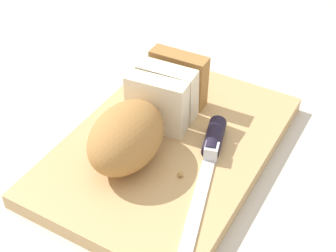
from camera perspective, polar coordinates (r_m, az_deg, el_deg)
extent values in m
plane|color=beige|center=(0.72, 0.00, -3.26)|extent=(3.00, 3.00, 0.00)
cube|color=tan|center=(0.71, 0.00, -2.57)|extent=(0.39, 0.27, 0.02)
ellipsoid|color=#A8753D|center=(0.65, -4.86, -1.29)|extent=(0.14, 0.10, 0.08)
cube|color=#F2E8CC|center=(0.70, -1.33, 2.49)|extent=(0.04, 0.09, 0.08)
cube|color=#F2E8CC|center=(0.73, -0.05, 4.09)|extent=(0.04, 0.09, 0.09)
cube|color=#A8753D|center=(0.76, 1.21, 5.55)|extent=(0.03, 0.09, 0.08)
cube|color=silver|center=(0.60, 2.87, -11.30)|extent=(0.23, 0.08, 0.00)
cylinder|color=black|center=(0.70, 5.39, -1.30)|extent=(0.07, 0.04, 0.03)
cube|color=silver|center=(0.67, 4.89, -3.26)|extent=(0.02, 0.02, 0.02)
sphere|color=tan|center=(0.73, -0.70, 0.02)|extent=(0.01, 0.01, 0.01)
sphere|color=tan|center=(0.69, -3.81, -2.90)|extent=(0.01, 0.01, 0.01)
sphere|color=tan|center=(0.65, 1.47, -5.64)|extent=(0.01, 0.01, 0.01)
sphere|color=tan|center=(0.69, -1.35, -2.34)|extent=(0.01, 0.01, 0.01)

